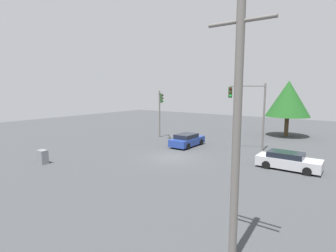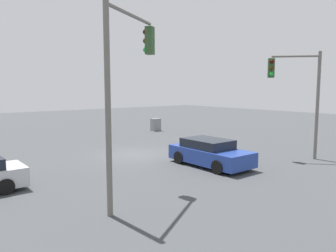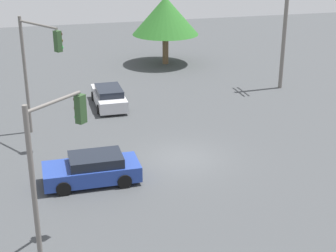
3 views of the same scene
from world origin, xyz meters
name	(u,v)px [view 1 (image 1 of 3)]	position (x,y,z in m)	size (l,w,h in m)	color
ground_plane	(173,157)	(0.00, 0.00, 0.00)	(80.00, 80.00, 0.00)	#424447
sedan_silver	(288,161)	(-9.08, -2.34, 0.64)	(4.53, 1.91, 1.31)	silver
sedan_blue	(187,140)	(1.45, -4.74, 0.66)	(2.05, 4.37, 1.35)	#233D93
traffic_signal_main	(251,105)	(-4.58, -6.68, 4.50)	(3.11, 2.10, 6.62)	slate
traffic_signal_cross	(160,106)	(6.44, -6.53, 3.98)	(2.03, 2.16, 5.89)	slate
utility_pole_tall	(237,116)	(-9.90, 10.39, 5.16)	(2.20, 0.28, 9.73)	slate
electrical_cabinet	(43,157)	(7.42, 7.90, 0.57)	(0.82, 0.58, 1.13)	gray
tree_behind	(288,99)	(-5.73, -17.44, 4.85)	(5.41, 5.41, 7.15)	#4C3823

